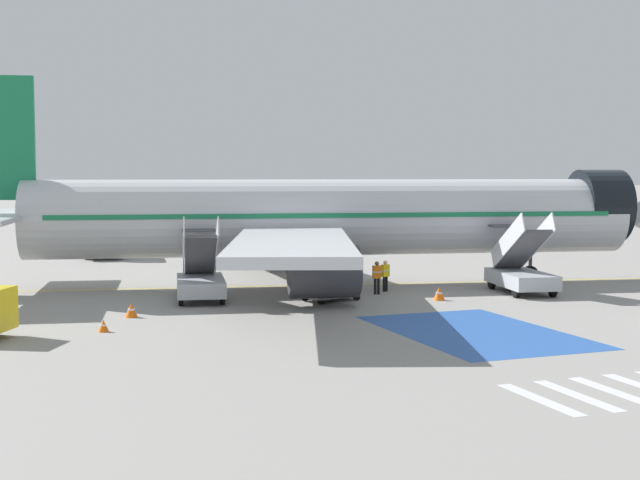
{
  "coord_description": "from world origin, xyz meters",
  "views": [
    {
      "loc": [
        -18.45,
        -45.11,
        6.04
      ],
      "look_at": [
        -2.74,
        -2.79,
        2.62
      ],
      "focal_mm": 50.0,
      "sensor_mm": 36.0,
      "label": 1
    }
  ],
  "objects_px": {
    "traffic_cone_1": "(131,310)",
    "ground_crew_1": "(377,275)",
    "baggage_cart": "(331,295)",
    "traffic_cone_2": "(439,294)",
    "airliner": "(321,218)",
    "boarding_stairs_aft": "(200,279)",
    "boarding_stairs_forward": "(521,273)",
    "ground_crew_0": "(385,274)",
    "traffic_cone_0": "(103,326)",
    "fuel_tanker": "(105,231)"
  },
  "relations": [
    {
      "from": "airliner",
      "to": "ground_crew_1",
      "type": "xyz_separation_m",
      "value": [
        1.35,
        -4.38,
        -2.65
      ]
    },
    {
      "from": "traffic_cone_1",
      "to": "ground_crew_1",
      "type": "bearing_deg",
      "value": 12.86
    },
    {
      "from": "fuel_tanker",
      "to": "baggage_cart",
      "type": "distance_m",
      "value": 28.75
    },
    {
      "from": "airliner",
      "to": "ground_crew_0",
      "type": "height_order",
      "value": "airliner"
    },
    {
      "from": "airliner",
      "to": "traffic_cone_0",
      "type": "distance_m",
      "value": 16.66
    },
    {
      "from": "traffic_cone_2",
      "to": "airliner",
      "type": "bearing_deg",
      "value": 114.28
    },
    {
      "from": "ground_crew_0",
      "to": "ground_crew_1",
      "type": "height_order",
      "value": "ground_crew_1"
    },
    {
      "from": "airliner",
      "to": "baggage_cart",
      "type": "distance_m",
      "value": 6.79
    },
    {
      "from": "ground_crew_0",
      "to": "traffic_cone_2",
      "type": "xyz_separation_m",
      "value": [
        1.1,
        -3.71,
        -0.59
      ]
    },
    {
      "from": "boarding_stairs_aft",
      "to": "traffic_cone_2",
      "type": "relative_size",
      "value": 8.69
    },
    {
      "from": "traffic_cone_1",
      "to": "airliner",
      "type": "bearing_deg",
      "value": 32.96
    },
    {
      "from": "boarding_stairs_aft",
      "to": "ground_crew_0",
      "type": "distance_m",
      "value": 9.48
    },
    {
      "from": "boarding_stairs_aft",
      "to": "ground_crew_1",
      "type": "bearing_deg",
      "value": 3.6
    },
    {
      "from": "traffic_cone_0",
      "to": "traffic_cone_2",
      "type": "xyz_separation_m",
      "value": [
        15.94,
        3.03,
        0.08
      ]
    },
    {
      "from": "boarding_stairs_forward",
      "to": "baggage_cart",
      "type": "height_order",
      "value": "boarding_stairs_forward"
    },
    {
      "from": "fuel_tanker",
      "to": "traffic_cone_0",
      "type": "distance_m",
      "value": 32.71
    },
    {
      "from": "boarding_stairs_forward",
      "to": "boarding_stairs_aft",
      "type": "xyz_separation_m",
      "value": [
        -15.72,
        3.07,
        -0.01
      ]
    },
    {
      "from": "airliner",
      "to": "traffic_cone_1",
      "type": "bearing_deg",
      "value": -45.98
    },
    {
      "from": "baggage_cart",
      "to": "traffic_cone_2",
      "type": "height_order",
      "value": "baggage_cart"
    },
    {
      "from": "airliner",
      "to": "fuel_tanker",
      "type": "bearing_deg",
      "value": -147.42
    },
    {
      "from": "fuel_tanker",
      "to": "ground_crew_1",
      "type": "distance_m",
      "value": 28.37
    },
    {
      "from": "baggage_cart",
      "to": "traffic_cone_0",
      "type": "relative_size",
      "value": 6.21
    },
    {
      "from": "traffic_cone_0",
      "to": "ground_crew_0",
      "type": "bearing_deg",
      "value": 24.46
    },
    {
      "from": "ground_crew_1",
      "to": "traffic_cone_1",
      "type": "bearing_deg",
      "value": -157.71
    },
    {
      "from": "airliner",
      "to": "ground_crew_0",
      "type": "xyz_separation_m",
      "value": [
        2.18,
        -3.56,
        -2.69
      ]
    },
    {
      "from": "boarding_stairs_forward",
      "to": "boarding_stairs_aft",
      "type": "distance_m",
      "value": 16.02
    },
    {
      "from": "fuel_tanker",
      "to": "traffic_cone_1",
      "type": "relative_size",
      "value": 17.07
    },
    {
      "from": "airliner",
      "to": "boarding_stairs_aft",
      "type": "distance_m",
      "value": 8.4
    },
    {
      "from": "baggage_cart",
      "to": "ground_crew_1",
      "type": "height_order",
      "value": "ground_crew_1"
    },
    {
      "from": "boarding_stairs_forward",
      "to": "traffic_cone_2",
      "type": "xyz_separation_m",
      "value": [
        -5.14,
        -0.96,
        -0.69
      ]
    },
    {
      "from": "boarding_stairs_aft",
      "to": "traffic_cone_2",
      "type": "height_order",
      "value": "boarding_stairs_aft"
    },
    {
      "from": "boarding_stairs_forward",
      "to": "traffic_cone_0",
      "type": "distance_m",
      "value": 21.46
    },
    {
      "from": "traffic_cone_2",
      "to": "traffic_cone_0",
      "type": "bearing_deg",
      "value": -169.22
    },
    {
      "from": "ground_crew_0",
      "to": "traffic_cone_1",
      "type": "xyz_separation_m",
      "value": [
        -13.33,
        -3.67,
        -0.6
      ]
    },
    {
      "from": "ground_crew_0",
      "to": "traffic_cone_2",
      "type": "bearing_deg",
      "value": -92.61
    },
    {
      "from": "ground_crew_0",
      "to": "traffic_cone_1",
      "type": "distance_m",
      "value": 13.84
    },
    {
      "from": "fuel_tanker",
      "to": "traffic_cone_0",
      "type": "bearing_deg",
      "value": -89.41
    },
    {
      "from": "ground_crew_1",
      "to": "traffic_cone_2",
      "type": "relative_size",
      "value": 2.61
    },
    {
      "from": "baggage_cart",
      "to": "ground_crew_1",
      "type": "distance_m",
      "value": 3.3
    },
    {
      "from": "airliner",
      "to": "ground_crew_0",
      "type": "bearing_deg",
      "value": 42.51
    },
    {
      "from": "boarding_stairs_forward",
      "to": "airliner",
      "type": "bearing_deg",
      "value": 154.16
    },
    {
      "from": "airliner",
      "to": "ground_crew_1",
      "type": "relative_size",
      "value": 25.78
    },
    {
      "from": "boarding_stairs_aft",
      "to": "ground_crew_0",
      "type": "xyz_separation_m",
      "value": [
        9.48,
        -0.31,
        -0.09
      ]
    },
    {
      "from": "traffic_cone_2",
      "to": "ground_crew_1",
      "type": "bearing_deg",
      "value": 123.76
    },
    {
      "from": "ground_crew_1",
      "to": "traffic_cone_1",
      "type": "distance_m",
      "value": 12.84
    },
    {
      "from": "traffic_cone_0",
      "to": "traffic_cone_2",
      "type": "relative_size",
      "value": 0.74
    },
    {
      "from": "ground_crew_0",
      "to": "fuel_tanker",
      "type": "bearing_deg",
      "value": 93.85
    },
    {
      "from": "traffic_cone_0",
      "to": "traffic_cone_1",
      "type": "distance_m",
      "value": 3.42
    },
    {
      "from": "baggage_cart",
      "to": "traffic_cone_2",
      "type": "relative_size",
      "value": 4.59
    },
    {
      "from": "baggage_cart",
      "to": "ground_crew_0",
      "type": "relative_size",
      "value": 1.83
    }
  ]
}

